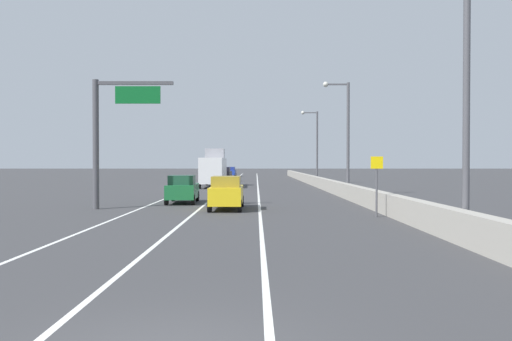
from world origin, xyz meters
TOP-DOWN VIEW (x-y plane):
  - ground_plane at (0.00, 64.00)m, footprint 320.00×320.00m
  - lane_stripe_left at (-5.50, 55.00)m, footprint 0.16×130.00m
  - lane_stripe_center at (-2.00, 55.00)m, footprint 0.16×130.00m
  - lane_stripe_right at (1.50, 55.00)m, footprint 0.16×130.00m
  - jersey_barrier_right at (8.16, 40.00)m, footprint 0.60×120.00m
  - overhead_sign_gantry at (-7.26, 22.65)m, footprint 4.68×0.36m
  - speed_advisory_sign at (7.26, 18.26)m, footprint 0.60×0.11m
  - lamp_post_right_near at (8.31, 10.75)m, footprint 2.14×0.44m
  - lamp_post_right_second at (8.39, 34.04)m, footprint 2.14×0.44m
  - lamp_post_right_third at (8.68, 57.33)m, footprint 2.14×0.44m
  - car_red_0 at (-6.67, 90.44)m, footprint 1.99×4.83m
  - car_green_1 at (-3.59, 26.97)m, footprint 2.03×4.30m
  - car_black_2 at (-3.23, 66.68)m, footprint 1.98×4.41m
  - car_gray_3 at (-6.49, 73.03)m, footprint 1.99×4.16m
  - car_blue_4 at (-3.49, 91.08)m, footprint 1.88×4.79m
  - car_yellow_5 at (-0.40, 22.42)m, footprint 1.87×4.57m
  - box_truck at (-3.42, 50.01)m, footprint 2.55×9.97m

SIDE VIEW (x-z plane):
  - ground_plane at x=0.00m, z-range 0.00..0.00m
  - lane_stripe_left at x=-5.50m, z-range 0.00..0.00m
  - lane_stripe_center at x=-2.00m, z-range 0.00..0.00m
  - lane_stripe_right at x=1.50m, z-range 0.00..0.00m
  - jersey_barrier_right at x=8.16m, z-range 0.00..1.10m
  - car_green_1 at x=-3.59m, z-range 0.00..1.86m
  - car_blue_4 at x=-3.49m, z-range 0.00..1.89m
  - car_yellow_5 at x=-0.40m, z-range 0.00..1.92m
  - car_black_2 at x=-3.23m, z-range -0.01..2.06m
  - car_gray_3 at x=-6.49m, z-range -0.01..2.13m
  - car_red_0 at x=-6.67m, z-range -0.01..2.14m
  - speed_advisory_sign at x=7.26m, z-range 0.26..3.26m
  - box_truck at x=-3.42m, z-range -0.18..4.12m
  - overhead_sign_gantry at x=-7.26m, z-range 0.98..8.48m
  - lamp_post_right_near at x=8.31m, z-range 0.73..9.91m
  - lamp_post_right_second at x=8.39m, z-range 0.73..9.91m
  - lamp_post_right_third at x=8.68m, z-range 0.73..9.91m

